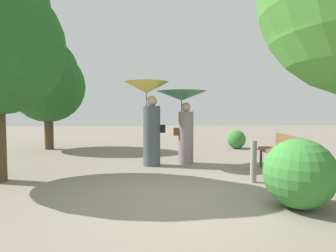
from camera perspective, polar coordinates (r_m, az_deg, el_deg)
The scene contains 8 objects.
ground_plane at distance 4.59m, azimuth 2.78°, elevation -14.49°, with size 40.00×40.00×0.00m, color gray.
person_left at distance 7.02m, azimuth -3.90°, elevation 3.49°, with size 1.10×1.10×2.09m.
person_right at distance 7.25m, azimuth 3.08°, elevation 3.23°, with size 1.28×1.28×1.88m.
park_bench at distance 6.70m, azimuth 22.25°, elevation -4.57°, with size 0.59×1.53×0.83m.
tree_near_left at distance 10.80m, azimuth -23.19°, elevation 8.51°, with size 2.54×2.54×3.85m.
bush_path_left at distance 4.45m, azimuth 25.04°, elevation -8.72°, with size 1.00×1.00×1.00m, color #387F33.
bush_path_right at distance 10.45m, azimuth 13.69°, elevation -2.63°, with size 0.66×0.66×0.66m, color #387F33.
path_marker_post at distance 5.68m, azimuth 16.92°, elevation -6.90°, with size 0.12×0.12×0.82m, color gray.
Camera 1 is at (-0.51, -4.34, 1.41)m, focal length 30.08 mm.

